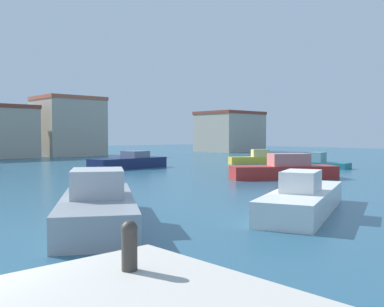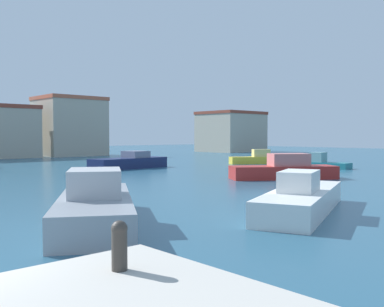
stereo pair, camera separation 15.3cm
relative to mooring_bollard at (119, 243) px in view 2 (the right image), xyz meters
name	(u,v)px [view 2 (the right image)]	position (x,y,z in m)	size (l,w,h in m)	color
water	(100,176)	(12.83, 22.29, -1.47)	(160.00, 160.00, 0.00)	#285670
mooring_bollard	(119,243)	(0.00, 0.00, 0.00)	(0.21, 0.21, 0.63)	#38332D
motorboat_navy_distant_east	(130,162)	(18.55, 27.08, -0.93)	(7.24, 3.00, 1.48)	#19234C
motorboat_teal_far_right	(322,163)	(31.15, 16.03, -1.04)	(2.00, 4.61, 1.36)	#1E707A
motorboat_grey_distant_north	(95,206)	(4.07, 7.70, -0.87)	(5.66, 7.34, 1.76)	gray
motorboat_red_mid_harbor	(284,170)	(20.75, 12.51, -0.87)	(6.80, 5.44, 1.65)	#B22823
motorboat_white_far_left	(302,199)	(10.72, 4.49, -0.95)	(7.57, 4.62, 1.57)	white
motorboat_yellow_near_pier	(256,159)	(31.41, 23.59, -0.98)	(5.12, 3.81, 1.45)	gold
harbor_office	(70,126)	(26.16, 53.23, 2.67)	(8.48, 7.65, 8.26)	#B2A893
yacht_club	(231,132)	(54.51, 48.38, 2.06)	(9.87, 8.80, 7.03)	#B2A893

